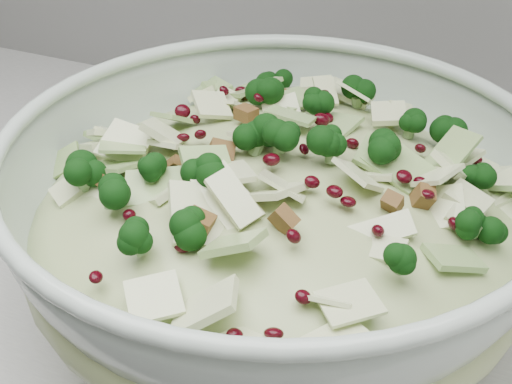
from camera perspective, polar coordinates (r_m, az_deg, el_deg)
mixing_bowl at (r=0.56m, az=1.65°, el=-2.88°), size 0.45×0.45×0.17m
salad at (r=0.54m, az=1.70°, el=-0.58°), size 0.49×0.49×0.17m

